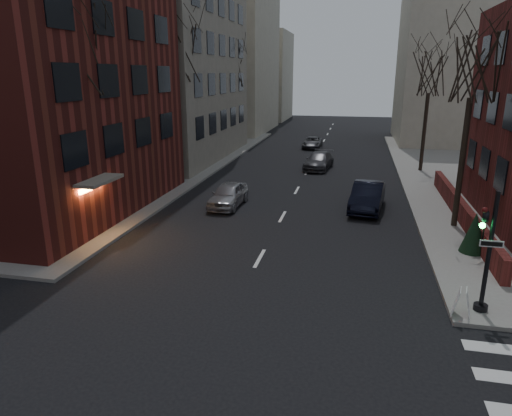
{
  "coord_description": "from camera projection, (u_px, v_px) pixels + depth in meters",
  "views": [
    {
      "loc": [
        3.73,
        -5.57,
        7.57
      ],
      "look_at": [
        -0.32,
        12.75,
        2.0
      ],
      "focal_mm": 32.0,
      "sensor_mm": 36.0,
      "label": 1
    }
  ],
  "objects": [
    {
      "name": "sandwich_board",
      "position": [
        462.0,
        302.0,
        14.41
      ],
      "size": [
        0.52,
        0.64,
        0.91
      ],
      "primitive_type": "cube",
      "rotation": [
        0.0,
        0.0,
        -0.22
      ],
      "color": "white",
      "rests_on": "sidewalk_far_right"
    },
    {
      "name": "streetlamp_far",
      "position": [
        243.0,
        106.0,
        47.94
      ],
      "size": [
        0.36,
        0.36,
        6.28
      ],
      "color": "black",
      "rests_on": "sidewalk_far_left"
    },
    {
      "name": "parked_sedan",
      "position": [
        367.0,
        196.0,
        26.06
      ],
      "size": [
        2.19,
        4.92,
        1.57
      ],
      "primitive_type": "imported",
      "rotation": [
        0.0,
        0.0,
        -0.11
      ],
      "color": "black",
      "rests_on": "ground"
    },
    {
      "name": "car_lane_gray",
      "position": [
        319.0,
        161.0,
        37.23
      ],
      "size": [
        2.42,
        4.82,
        1.34
      ],
      "primitive_type": "imported",
      "rotation": [
        0.0,
        0.0,
        -0.12
      ],
      "color": "#3A393E",
      "rests_on": "ground"
    },
    {
      "name": "evergreen_shrub",
      "position": [
        474.0,
        232.0,
        19.42
      ],
      "size": [
        1.33,
        1.33,
        1.78
      ],
      "primitive_type": "cone",
      "rotation": [
        0.0,
        0.0,
        -0.3
      ],
      "color": "black",
      "rests_on": "sidewalk_far_right"
    },
    {
      "name": "traffic_signal",
      "position": [
        486.0,
        260.0,
        14.37
      ],
      "size": [
        0.76,
        0.44,
        4.0
      ],
      "color": "black",
      "rests_on": "sidewalk_far_right"
    },
    {
      "name": "car_lane_far",
      "position": [
        312.0,
        143.0,
        47.69
      ],
      "size": [
        1.91,
        4.12,
        1.14
      ],
      "primitive_type": "imported",
      "rotation": [
        0.0,
        0.0,
        -0.0
      ],
      "color": "#3D3D42",
      "rests_on": "ground"
    },
    {
      "name": "tree_left_c",
      "position": [
        232.0,
        68.0,
        45.12
      ],
      "size": [
        3.96,
        3.96,
        9.72
      ],
      "color": "#2D231C",
      "rests_on": "sidewalk_far_left"
    },
    {
      "name": "building_distant_ra",
      "position": [
        467.0,
        69.0,
        49.56
      ],
      "size": [
        14.0,
        14.0,
        16.0
      ],
      "primitive_type": "cube",
      "color": "beige",
      "rests_on": "ground"
    },
    {
      "name": "building_distant_la",
      "position": [
        217.0,
        62.0,
        60.16
      ],
      "size": [
        14.0,
        16.0,
        18.0
      ],
      "primitive_type": "cube",
      "color": "beige",
      "rests_on": "ground"
    },
    {
      "name": "car_lane_silver",
      "position": [
        228.0,
        195.0,
        26.8
      ],
      "size": [
        1.78,
        4.13,
        1.39
      ],
      "primitive_type": "imported",
      "rotation": [
        0.0,
        0.0,
        -0.03
      ],
      "color": "#A2A2A7",
      "rests_on": "ground"
    },
    {
      "name": "tree_right_a",
      "position": [
        475.0,
        62.0,
        20.88
      ],
      "size": [
        3.96,
        3.96,
        9.72
      ],
      "color": "#2D231C",
      "rests_on": "sidewalk_far_right"
    },
    {
      "name": "tree_left_b",
      "position": [
        178.0,
        53.0,
        31.76
      ],
      "size": [
        4.4,
        4.4,
        10.8
      ],
      "color": "#2D231C",
      "rests_on": "sidewalk_far_left"
    },
    {
      "name": "tree_left_a",
      "position": [
        80.0,
        52.0,
        20.65
      ],
      "size": [
        4.18,
        4.18,
        10.26
      ],
      "color": "#2D231C",
      "rests_on": "sidewalk_far_left"
    },
    {
      "name": "tree_right_b",
      "position": [
        430.0,
        73.0,
        34.11
      ],
      "size": [
        3.74,
        3.74,
        9.18
      ],
      "color": "#2D231C",
      "rests_on": "sidewalk_far_right"
    },
    {
      "name": "building_distant_lb",
      "position": [
        259.0,
        76.0,
        76.23
      ],
      "size": [
        10.0,
        12.0,
        14.0
      ],
      "primitive_type": "cube",
      "color": "beige",
      "rests_on": "ground"
    },
    {
      "name": "low_wall_right",
      "position": [
        461.0,
        211.0,
        23.81
      ],
      "size": [
        0.35,
        16.0,
        1.0
      ],
      "primitive_type": "cube",
      "color": "maroon",
      "rests_on": "sidewalk_far_right"
    },
    {
      "name": "streetlamp_near",
      "position": [
        167.0,
        127.0,
        29.22
      ],
      "size": [
        0.36,
        0.36,
        6.28
      ],
      "color": "black",
      "rests_on": "sidewalk_far_left"
    }
  ]
}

